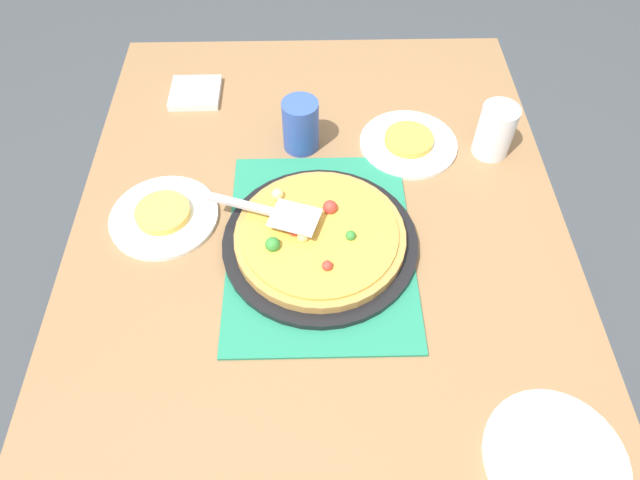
{
  "coord_description": "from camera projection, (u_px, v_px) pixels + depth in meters",
  "views": [
    {
      "loc": [
        -0.66,
        0.01,
        1.64
      ],
      "look_at": [
        0.0,
        0.0,
        0.77
      ],
      "focal_mm": 31.66,
      "sensor_mm": 36.0,
      "label": 1
    }
  ],
  "objects": [
    {
      "name": "pizza",
      "position": [
        319.0,
        235.0,
        1.08
      ],
      "size": [
        0.33,
        0.33,
        0.05
      ],
      "color": "#B78442",
      "rests_on": "pizza_pan"
    },
    {
      "name": "pizza_server",
      "position": [
        271.0,
        212.0,
        1.07
      ],
      "size": [
        0.12,
        0.23,
        0.01
      ],
      "color": "silver",
      "rests_on": "pizza"
    },
    {
      "name": "served_slice_right",
      "position": [
        163.0,
        213.0,
        1.14
      ],
      "size": [
        0.11,
        0.11,
        0.02
      ],
      "primitive_type": "cylinder",
      "color": "#EAB747",
      "rests_on": "plate_far_right"
    },
    {
      "name": "plate_side",
      "position": [
        555.0,
        459.0,
        0.86
      ],
      "size": [
        0.22,
        0.22,
        0.01
      ],
      "primitive_type": "cylinder",
      "color": "white",
      "rests_on": "dining_table"
    },
    {
      "name": "plate_far_right",
      "position": [
        164.0,
        217.0,
        1.15
      ],
      "size": [
        0.22,
        0.22,
        0.01
      ],
      "primitive_type": "cylinder",
      "color": "white",
      "rests_on": "dining_table"
    },
    {
      "name": "napkin_stack",
      "position": [
        195.0,
        93.0,
        1.38
      ],
      "size": [
        0.12,
        0.12,
        0.02
      ],
      "primitive_type": "cube",
      "color": "white",
      "rests_on": "dining_table"
    },
    {
      "name": "ground_plane",
      "position": [
        320.0,
        394.0,
        1.7
      ],
      "size": [
        8.0,
        8.0,
        0.0
      ],
      "primitive_type": "plane",
      "color": "#3D4247"
    },
    {
      "name": "dining_table",
      "position": [
        320.0,
        277.0,
        1.2
      ],
      "size": [
        1.4,
        1.0,
        0.75
      ],
      "color": "olive",
      "rests_on": "ground_plane"
    },
    {
      "name": "plate_near_left",
      "position": [
        408.0,
        144.0,
        1.28
      ],
      "size": [
        0.22,
        0.22,
        0.01
      ],
      "primitive_type": "cylinder",
      "color": "white",
      "rests_on": "dining_table"
    },
    {
      "name": "cup_near",
      "position": [
        495.0,
        131.0,
        1.22
      ],
      "size": [
        0.08,
        0.08,
        0.12
      ],
      "primitive_type": "cylinder",
      "color": "white",
      "rests_on": "dining_table"
    },
    {
      "name": "placemat",
      "position": [
        320.0,
        245.0,
        1.11
      ],
      "size": [
        0.48,
        0.36,
        0.01
      ],
      "primitive_type": "cube",
      "color": "#237F5B",
      "rests_on": "dining_table"
    },
    {
      "name": "served_slice_left",
      "position": [
        409.0,
        139.0,
        1.27
      ],
      "size": [
        0.11,
        0.11,
        0.02
      ],
      "primitive_type": "cylinder",
      "color": "gold",
      "rests_on": "plate_near_left"
    },
    {
      "name": "pizza_pan",
      "position": [
        320.0,
        242.0,
        1.1
      ],
      "size": [
        0.38,
        0.38,
        0.01
      ],
      "primitive_type": "cylinder",
      "color": "black",
      "rests_on": "placemat"
    },
    {
      "name": "cup_far",
      "position": [
        301.0,
        125.0,
        1.23
      ],
      "size": [
        0.08,
        0.08,
        0.12
      ],
      "primitive_type": "cylinder",
      "color": "#3351AD",
      "rests_on": "dining_table"
    }
  ]
}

